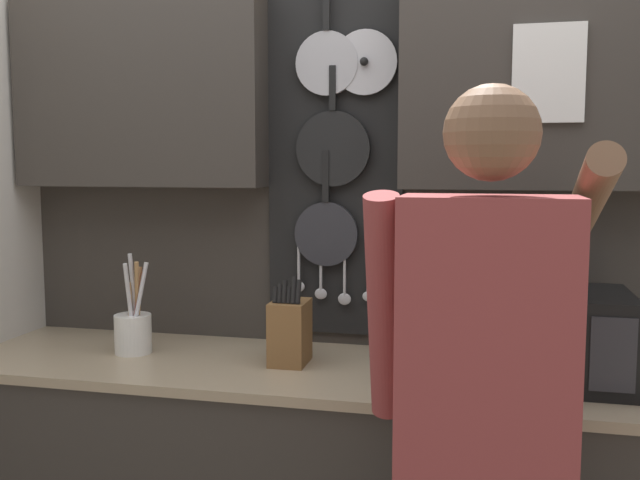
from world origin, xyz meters
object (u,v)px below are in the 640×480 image
object	(u,v)px
microwave	(536,335)
utensil_crock	(133,329)
person	(485,395)
knife_block	(290,331)

from	to	relation	value
microwave	utensil_crock	xyz separation A→B (m)	(-1.27, 0.00, -0.05)
microwave	person	xyz separation A→B (m)	(-0.14, -0.52, -0.02)
microwave	knife_block	world-z (taller)	knife_block
utensil_crock	person	distance (m)	1.25
microwave	utensil_crock	size ratio (longest dim) A/B	1.55
utensil_crock	person	xyz separation A→B (m)	(1.13, -0.52, 0.03)
microwave	utensil_crock	distance (m)	1.27
microwave	knife_block	xyz separation A→B (m)	(-0.74, 0.00, -0.03)
utensil_crock	person	size ratio (longest dim) A/B	0.20
microwave	utensil_crock	bearing A→B (deg)	179.97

